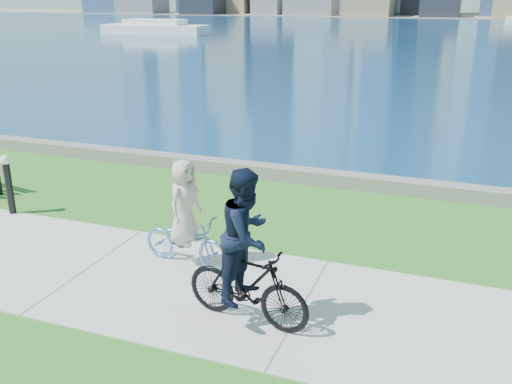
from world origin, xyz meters
TOP-DOWN VIEW (x-y plane):
  - ground at (0.00, 0.00)m, footprint 320.00×320.00m
  - concrete_path at (0.00, 0.00)m, footprint 80.00×3.50m
  - seawall at (0.00, 6.20)m, footprint 90.00×0.50m
  - bay_water at (0.00, 72.00)m, footprint 320.00×131.00m
  - far_shore at (0.00, 130.00)m, footprint 320.00×30.00m
  - ferry_near at (-30.59, 55.27)m, footprint 13.09×3.74m
  - bollard_lamp at (-3.26, 1.66)m, footprint 0.22×0.22m
  - cyclist_woman at (1.59, 0.75)m, footprint 0.85×1.84m
  - cyclist_man at (3.34, -0.68)m, footprint 0.86×2.07m

SIDE VIEW (x-z plane):
  - ground at x=0.00m, z-range 0.00..0.00m
  - bay_water at x=0.00m, z-range 0.00..0.01m
  - concrete_path at x=0.00m, z-range 0.00..0.02m
  - far_shore at x=0.00m, z-range 0.00..0.12m
  - seawall at x=0.00m, z-range 0.00..0.35m
  - ferry_near at x=-30.59m, z-range -0.15..1.63m
  - cyclist_woman at x=1.59m, z-range -0.23..1.74m
  - bollard_lamp at x=-3.26m, z-range 0.10..1.47m
  - cyclist_man at x=3.34m, z-range -0.18..2.24m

